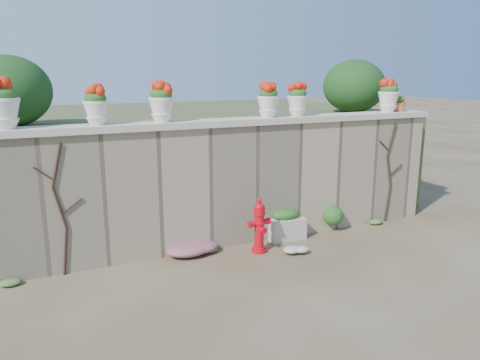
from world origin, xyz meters
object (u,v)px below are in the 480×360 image
planter_box (286,225)px  urn_pot_0 (3,104)px  fire_hydrant (259,225)px  terracotta_pot (399,105)px

planter_box → urn_pot_0: (-4.19, 0.25, 2.18)m
fire_hydrant → urn_pot_0: size_ratio=1.34×
fire_hydrant → planter_box: (0.70, 0.36, -0.20)m
fire_hydrant → planter_box: size_ratio=1.37×
urn_pot_0 → planter_box: bearing=-3.4°
urn_pot_0 → terracotta_pot: size_ratio=2.32×
planter_box → urn_pot_0: urn_pot_0 is taller
urn_pot_0 → terracotta_pot: urn_pot_0 is taller
fire_hydrant → terracotta_pot: size_ratio=3.12×
terracotta_pot → planter_box: bearing=-174.5°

